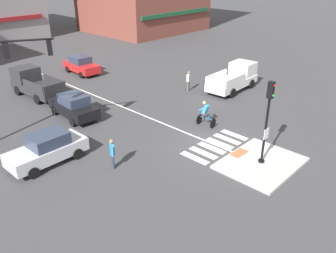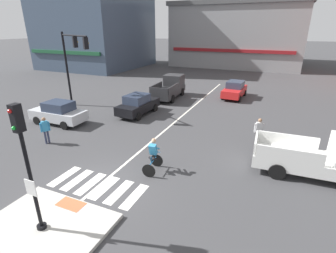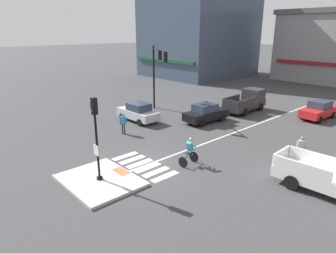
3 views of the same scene
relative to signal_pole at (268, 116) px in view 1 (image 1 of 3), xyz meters
name	(u,v)px [view 1 (image 1 of 3)]	position (x,y,z in m)	size (l,w,h in m)	color
ground_plane	(218,147)	(0.00, 2.79, -2.81)	(300.00, 300.00, 0.00)	#3D3D3F
traffic_island	(261,163)	(0.00, 0.01, -2.74)	(4.33, 3.41, 0.15)	#B2AFA8
tactile_pad_front	(239,153)	(0.00, 1.36, -2.66)	(1.10, 0.60, 0.01)	#DB5B38
signal_pole	(268,116)	(0.00, 0.00, 0.00)	(0.44, 0.38, 4.42)	black
crosswalk_stripe_a	(195,158)	(-1.91, 2.96, -2.81)	(0.44, 1.80, 0.01)	silver
crosswalk_stripe_b	(203,153)	(-1.15, 2.96, -2.81)	(0.44, 1.80, 0.01)	silver
crosswalk_stripe_c	(212,148)	(-0.38, 2.96, -2.81)	(0.44, 1.80, 0.01)	silver
crosswalk_stripe_d	(220,143)	(0.38, 2.96, -2.81)	(0.44, 1.80, 0.01)	silver
crosswalk_stripe_e	(227,139)	(1.15, 2.96, -2.81)	(0.44, 1.80, 0.01)	silver
crosswalk_stripe_f	(234,135)	(1.91, 2.96, -2.81)	(0.44, 1.80, 0.01)	silver
lane_centre_line	(112,102)	(0.07, 12.79, -2.81)	(0.14, 28.00, 0.01)	silver
car_black_westbound_far	(74,106)	(-3.36, 12.43, -2.00)	(2.03, 4.19, 1.64)	black
car_silver_cross_left	(47,149)	(-7.59, 8.29, -2.00)	(4.13, 1.90, 1.64)	silver
car_red_eastbound_distant	(81,65)	(2.83, 20.88, -2.00)	(2.01, 4.19, 1.64)	red
pickup_truck_white_cross_right	(235,78)	(9.10, 7.76, -1.84)	(5.18, 2.22, 2.08)	white
pickup_truck_charcoal_westbound_distant	(34,83)	(-3.12, 18.45, -1.84)	(2.24, 5.19, 2.08)	#2D2D30
cyclist	(206,113)	(1.71, 5.10, -1.94)	(0.76, 1.15, 1.68)	black
pedestrian_at_curb_left	(112,151)	(-5.60, 5.36, -1.83)	(0.37, 0.49, 1.67)	#2D334C
pedestrian_waiting_far_side	(189,79)	(6.07, 10.27, -1.83)	(0.53, 0.31, 1.67)	#6B6051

